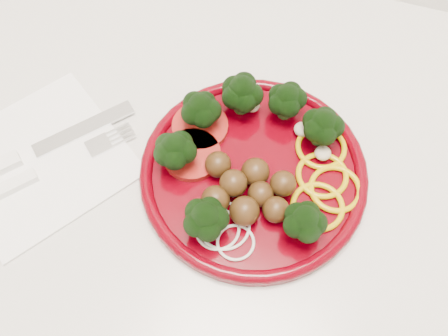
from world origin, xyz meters
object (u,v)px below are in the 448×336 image
(plate, at_px, (252,165))
(knife, at_px, (14,160))
(napkin, at_px, (41,160))
(fork, at_px, (20,182))

(plate, xyz_separation_m, knife, (-0.25, -0.07, -0.01))
(napkin, bearing_deg, knife, -153.38)
(plate, xyz_separation_m, fork, (-0.23, -0.09, -0.01))
(plate, bearing_deg, napkin, -165.97)
(plate, height_order, napkin, plate)
(fork, bearing_deg, napkin, 33.31)
(plate, relative_size, fork, 1.52)
(napkin, distance_m, fork, 0.03)
(plate, xyz_separation_m, napkin, (-0.23, -0.06, -0.02))
(plate, height_order, fork, plate)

